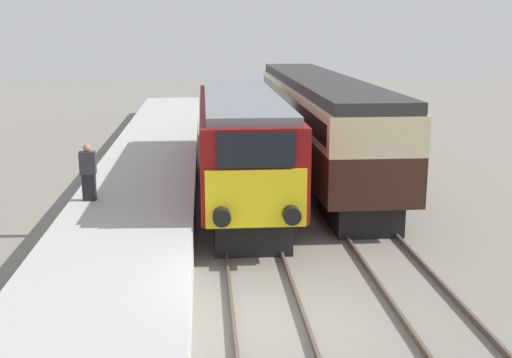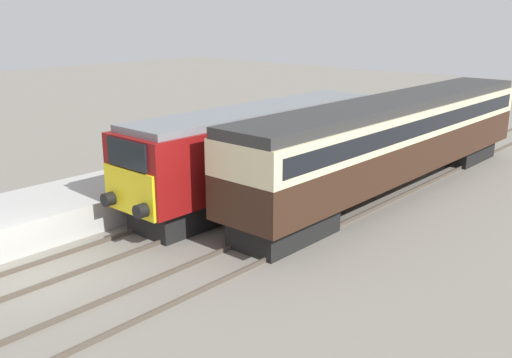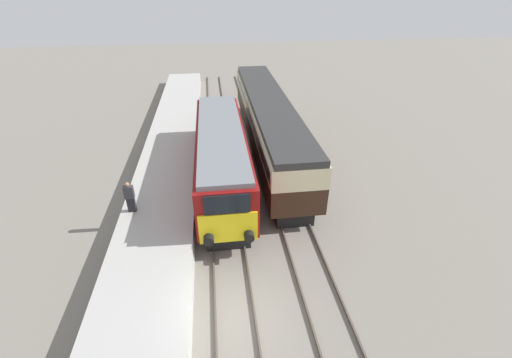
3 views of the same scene
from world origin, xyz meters
name	(u,v)px [view 3 (image 3 of 3)]	position (x,y,z in m)	size (l,w,h in m)	color
ground_plane	(236,321)	(0.00, 0.00, 0.00)	(120.00, 120.00, 0.00)	slate
platform_left	(164,195)	(-3.30, 8.00, 0.52)	(3.50, 50.00, 1.04)	#A8A8A3
rails_near_track	(228,232)	(0.00, 5.00, 0.07)	(1.51, 60.00, 0.14)	#4C4238
rails_far_track	(296,226)	(3.40, 5.00, 0.07)	(1.50, 60.00, 0.14)	#4C4238
locomotive	(222,156)	(0.00, 9.33, 2.03)	(2.70, 12.61, 3.66)	black
passenger_carriage	(268,119)	(3.40, 13.86, 2.35)	(2.75, 18.55, 3.87)	black
person_on_platform	(130,197)	(-4.48, 6.00, 1.83)	(0.44, 0.26, 1.60)	black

